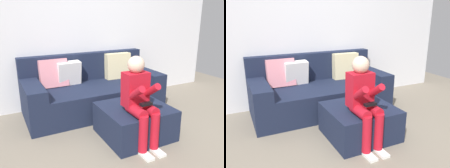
{
  "view_description": "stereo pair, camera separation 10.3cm",
  "coord_description": "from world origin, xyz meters",
  "views": [
    {
      "loc": [
        -1.43,
        -1.84,
        1.53
      ],
      "look_at": [
        0.02,
        0.96,
        0.58
      ],
      "focal_mm": 37.57,
      "sensor_mm": 36.0,
      "label": 1
    },
    {
      "loc": [
        -1.34,
        -1.88,
        1.53
      ],
      "look_at": [
        0.02,
        0.96,
        0.58
      ],
      "focal_mm": 37.57,
      "sensor_mm": 36.0,
      "label": 2
    }
  ],
  "objects": [
    {
      "name": "wall_back",
      "position": [
        0.0,
        1.98,
        1.29
      ],
      "size": [
        5.36,
        0.1,
        2.58
      ],
      "primitive_type": "cube",
      "color": "silver",
      "rests_on": "ground_plane"
    },
    {
      "name": "person_seated",
      "position": [
        0.02,
        0.27,
        0.59
      ],
      "size": [
        0.29,
        0.57,
        1.07
      ],
      "color": "red",
      "rests_on": "ground_plane"
    },
    {
      "name": "ground_plane",
      "position": [
        0.0,
        0.0,
        0.0
      ],
      "size": [
        6.97,
        6.97,
        0.0
      ],
      "primitive_type": "plane",
      "color": "slate"
    },
    {
      "name": "ottoman",
      "position": [
        0.09,
        0.46,
        0.2
      ],
      "size": [
        0.83,
        0.78,
        0.4
      ],
      "primitive_type": "cube",
      "color": "#192138",
      "rests_on": "ground_plane"
    },
    {
      "name": "couch_sectional",
      "position": [
        -0.06,
        1.52,
        0.32
      ],
      "size": [
        2.14,
        0.97,
        0.89
      ],
      "color": "#192138",
      "rests_on": "ground_plane"
    }
  ]
}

